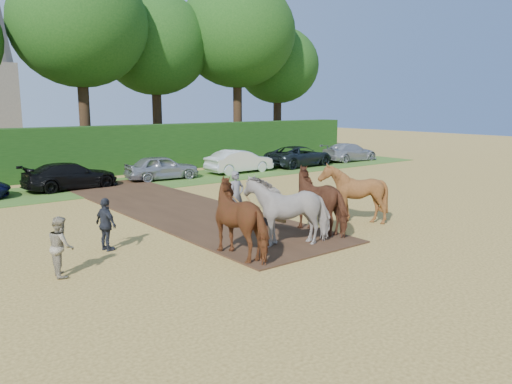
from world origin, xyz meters
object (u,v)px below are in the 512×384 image
object	(u,v)px
spectator_far	(106,224)
plough_team	(304,204)
spectator_near	(61,246)
parked_cars	(149,170)

from	to	relation	value
spectator_far	plough_team	world-z (taller)	plough_team
spectator_near	parked_cars	xyz separation A→B (m)	(8.71, 12.69, -0.08)
spectator_far	plough_team	distance (m)	6.26
spectator_far	parked_cars	distance (m)	13.26
plough_team	parked_cars	distance (m)	13.83
spectator_near	plough_team	bearing A→B (deg)	-91.26
spectator_near	parked_cars	bearing A→B (deg)	-27.53
spectator_far	spectator_near	bearing A→B (deg)	117.30
plough_team	spectator_near	bearing A→B (deg)	171.79
spectator_near	spectator_far	world-z (taller)	spectator_far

